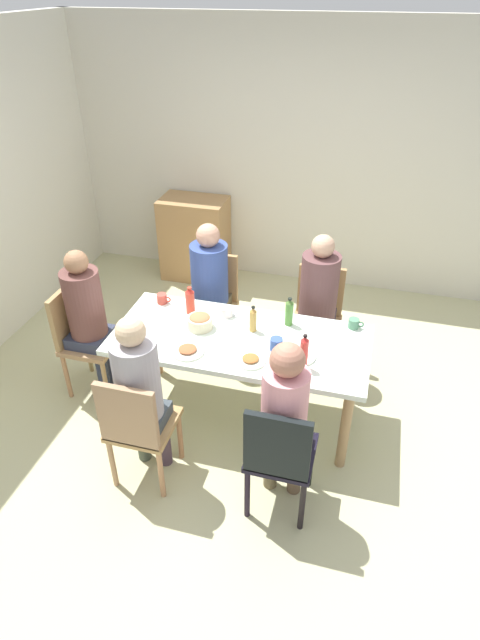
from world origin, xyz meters
TOP-DOWN VIEW (x-y plane):
  - ground_plane at (0.00, 0.00)m, footprint 5.69×5.69m
  - wall_back at (0.00, 2.34)m, footprint 4.98×0.12m
  - dining_table at (0.00, 0.00)m, footprint 1.82×0.81m
  - chair_0 at (-0.45, -0.79)m, footprint 0.40×0.40m
  - person_0 at (-0.45, -0.70)m, footprint 0.30×0.30m
  - chair_1 at (-1.29, 0.00)m, footprint 0.40×0.40m
  - person_1 at (-1.20, 0.00)m, footprint 0.30×0.30m
  - chair_2 at (0.45, 0.79)m, footprint 0.40×0.40m
  - person_2 at (0.45, 0.70)m, footprint 0.30×0.30m
  - chair_3 at (0.45, -0.79)m, footprint 0.40×0.40m
  - person_3 at (0.45, -0.69)m, footprint 0.30×0.30m
  - chair_4 at (-0.45, 0.79)m, footprint 0.40×0.40m
  - person_4 at (-0.45, 0.70)m, footprint 0.31×0.31m
  - plate_0 at (0.43, -0.10)m, footprint 0.24×0.24m
  - plate_1 at (-0.30, -0.26)m, footprint 0.23×0.23m
  - plate_2 at (0.14, -0.24)m, footprint 0.20×0.20m
  - bowl_0 at (-0.31, 0.05)m, footprint 0.19×0.19m
  - cup_0 at (-0.71, 0.29)m, footprint 0.11×0.08m
  - cup_1 at (0.41, -0.32)m, footprint 0.11×0.07m
  - cup_2 at (0.28, -0.07)m, footprint 0.12×0.09m
  - cup_3 at (0.76, 0.34)m, footprint 0.11×0.08m
  - cup_4 at (-0.17, 0.25)m, footprint 0.13×0.09m
  - bottle_0 at (0.48, -0.21)m, footprint 0.05×0.05m
  - bottle_1 at (0.30, 0.26)m, footprint 0.06×0.06m
  - bottle_2 at (0.07, 0.11)m, footprint 0.05×0.05m
  - bottle_3 at (-0.45, 0.22)m, footprint 0.07×0.07m
  - side_cabinet at (-1.07, 2.04)m, footprint 0.70×0.44m

SIDE VIEW (x-z plane):
  - ground_plane at x=0.00m, z-range 0.00..0.00m
  - side_cabinet at x=-1.07m, z-range 0.00..0.90m
  - chair_0 at x=-0.45m, z-range 0.06..0.96m
  - chair_1 at x=-1.29m, z-range 0.06..0.96m
  - chair_2 at x=0.45m, z-range 0.06..0.96m
  - chair_3 at x=0.45m, z-range 0.06..0.96m
  - chair_4 at x=-0.45m, z-range 0.06..0.96m
  - dining_table at x=0.00m, z-range 0.28..1.00m
  - person_1 at x=-1.20m, z-range 0.11..1.36m
  - person_3 at x=0.45m, z-range 0.11..1.36m
  - plate_1 at x=-0.30m, z-range 0.72..0.76m
  - plate_2 at x=0.14m, z-range 0.72..0.76m
  - plate_0 at x=0.43m, z-range 0.72..0.76m
  - person_4 at x=-0.45m, z-range 0.12..1.36m
  - person_0 at x=-0.45m, z-range 0.11..1.37m
  - person_2 at x=0.45m, z-range 0.12..1.37m
  - cup_4 at x=-0.17m, z-range 0.73..0.80m
  - cup_3 at x=0.76m, z-range 0.73..0.80m
  - cup_0 at x=-0.71m, z-range 0.73..0.80m
  - cup_2 at x=0.28m, z-range 0.73..0.82m
  - cup_1 at x=0.41m, z-range 0.73..0.82m
  - bowl_0 at x=-0.31m, z-range 0.73..0.83m
  - bottle_2 at x=0.07m, z-range 0.72..0.92m
  - bottle_3 at x=-0.45m, z-range 0.72..0.94m
  - bottle_1 at x=0.30m, z-range 0.72..0.94m
  - bottle_0 at x=0.48m, z-range 0.72..0.98m
  - wall_back at x=0.00m, z-range 0.00..2.60m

